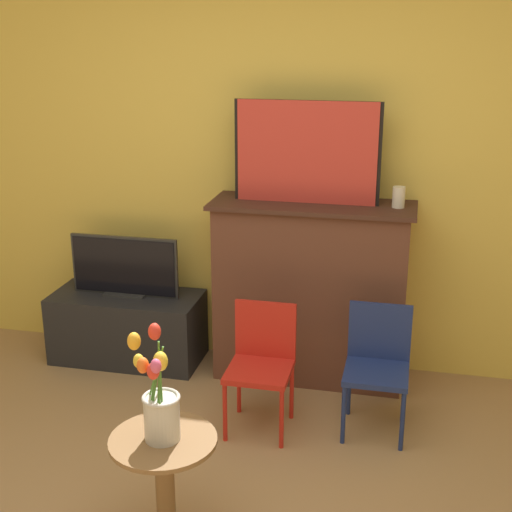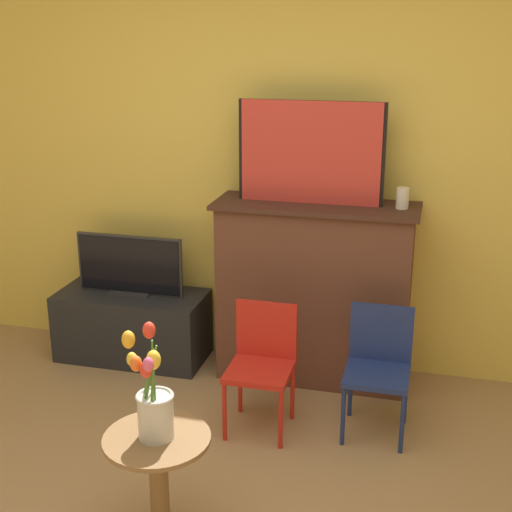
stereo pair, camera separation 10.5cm
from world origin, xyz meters
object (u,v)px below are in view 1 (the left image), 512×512
object	(u,v)px
painting	(307,152)
vase_tulips	(159,403)
tv_monitor	(125,267)
chair_red	(262,358)
chair_blue	(377,360)

from	to	relation	value
painting	vase_tulips	distance (m)	1.85
painting	vase_tulips	bearing A→B (deg)	-100.71
tv_monitor	vase_tulips	bearing A→B (deg)	-62.98
chair_red	tv_monitor	bearing A→B (deg)	149.53
painting	chair_blue	size ratio (longest dim) A/B	1.24
chair_blue	tv_monitor	bearing A→B (deg)	163.32
tv_monitor	vase_tulips	distance (m)	1.83
vase_tulips	tv_monitor	bearing A→B (deg)	117.02
tv_monitor	chair_red	size ratio (longest dim) A/B	1.03
painting	vase_tulips	xyz separation A→B (m)	(-0.32, -1.67, -0.73)
tv_monitor	painting	bearing A→B (deg)	2.02
chair_blue	vase_tulips	distance (m)	1.42
painting	vase_tulips	size ratio (longest dim) A/B	1.82
painting	tv_monitor	distance (m)	1.38
chair_blue	vase_tulips	bearing A→B (deg)	-125.19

